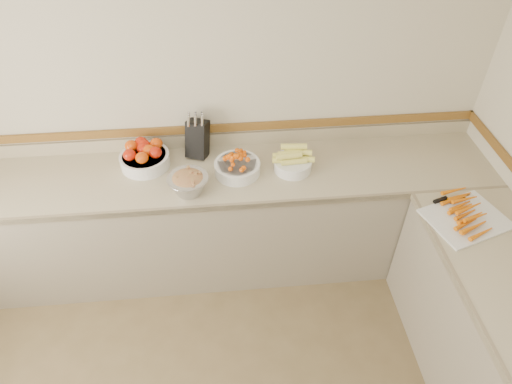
{
  "coord_description": "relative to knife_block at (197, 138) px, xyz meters",
  "views": [
    {
      "loc": [
        0.16,
        -0.7,
        2.86
      ],
      "look_at": [
        0.35,
        1.35,
        1.0
      ],
      "focal_mm": 32.0,
      "sensor_mm": 36.0,
      "label": 1
    }
  ],
  "objects": [
    {
      "name": "cutting_board",
      "position": [
        1.6,
        -0.79,
        -0.12
      ],
      "size": [
        0.54,
        0.48,
        0.07
      ],
      "color": "silver",
      "rests_on": "counter_right"
    },
    {
      "name": "tomato_bowl",
      "position": [
        -0.36,
        -0.09,
        -0.06
      ],
      "size": [
        0.34,
        0.34,
        0.16
      ],
      "color": "white",
      "rests_on": "counter_back"
    },
    {
      "name": "counter_back",
      "position": [
        0.0,
        -0.22,
        -0.58
      ],
      "size": [
        4.0,
        0.65,
        1.08
      ],
      "color": "tan",
      "rests_on": "ground_plane"
    },
    {
      "name": "back_wall",
      "position": [
        0.0,
        0.1,
        0.26
      ],
      "size": [
        4.0,
        0.0,
        4.0
      ],
      "primitive_type": "plane",
      "rotation": [
        1.57,
        0.0,
        0.0
      ],
      "color": "beige",
      "rests_on": "ground_plane"
    },
    {
      "name": "cherry_tomato_bowl",
      "position": [
        0.26,
        -0.23,
        -0.08
      ],
      "size": [
        0.31,
        0.31,
        0.16
      ],
      "color": "white",
      "rests_on": "counter_back"
    },
    {
      "name": "corn_bowl",
      "position": [
        0.63,
        -0.23,
        -0.07
      ],
      "size": [
        0.29,
        0.26,
        0.19
      ],
      "color": "white",
      "rests_on": "counter_back"
    },
    {
      "name": "rhubarb_bowl",
      "position": [
        -0.06,
        -0.4,
        -0.06
      ],
      "size": [
        0.26,
        0.26,
        0.15
      ],
      "color": "#B2B2BA",
      "rests_on": "counter_back"
    },
    {
      "name": "knife_block",
      "position": [
        0.0,
        0.0,
        0.0
      ],
      "size": [
        0.19,
        0.21,
        0.34
      ],
      "color": "black",
      "rests_on": "counter_back"
    }
  ]
}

